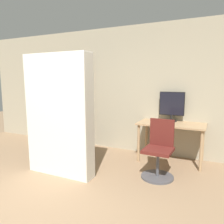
% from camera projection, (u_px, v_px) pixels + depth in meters
% --- Properties ---
extents(wall_back, '(8.00, 0.06, 2.70)m').
position_uv_depth(wall_back, '(128.00, 90.00, 4.79)').
color(wall_back, tan).
rests_on(wall_back, ground).
extents(desk, '(1.24, 0.64, 0.75)m').
position_uv_depth(desk, '(171.00, 129.00, 4.15)').
color(desk, tan).
rests_on(desk, ground).
extents(monitor, '(0.48, 0.21, 0.58)m').
position_uv_depth(monitor, '(172.00, 105.00, 4.28)').
color(monitor, black).
rests_on(monitor, desk).
extents(office_chair, '(0.52, 0.52, 0.93)m').
position_uv_depth(office_chair, '(159.00, 154.00, 3.52)').
color(office_chair, '#4C4C51').
rests_on(office_chair, ground).
extents(bookshelf, '(0.85, 0.29, 2.05)m').
position_uv_depth(bookshelf, '(69.00, 106.00, 5.35)').
color(bookshelf, brown).
rests_on(bookshelf, ground).
extents(mattress_near, '(1.17, 0.27, 1.98)m').
position_uv_depth(mattress_near, '(59.00, 116.00, 3.54)').
color(mattress_near, silver).
rests_on(mattress_near, ground).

